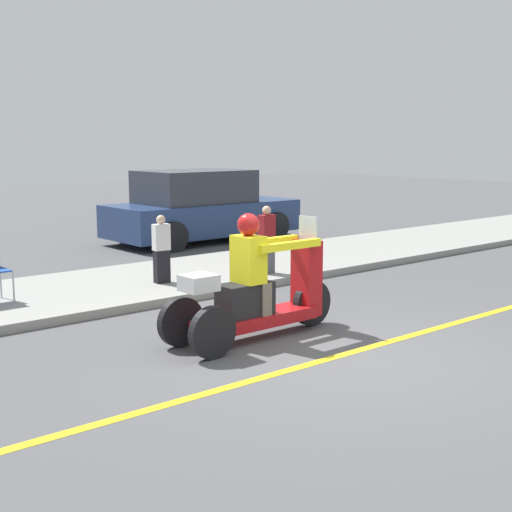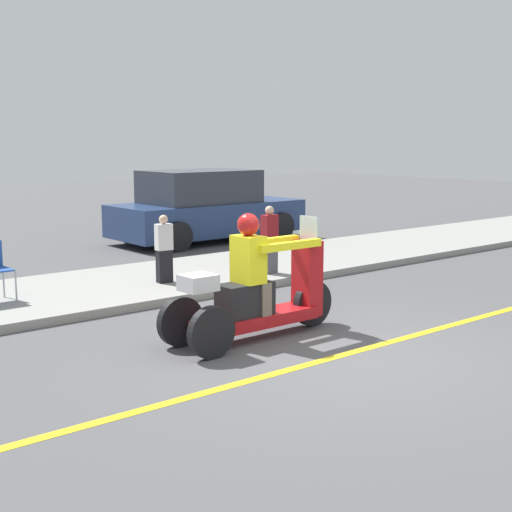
{
  "view_description": "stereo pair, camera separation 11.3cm",
  "coord_description": "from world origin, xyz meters",
  "px_view_note": "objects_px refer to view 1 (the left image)",
  "views": [
    {
      "loc": [
        -5.56,
        -5.14,
        2.35
      ],
      "look_at": [
        -0.26,
        1.12,
        0.99
      ],
      "focal_mm": 50.0,
      "sensor_mm": 36.0,
      "label": 1
    },
    {
      "loc": [
        -5.47,
        -5.21,
        2.35
      ],
      "look_at": [
        -0.26,
        1.12,
        0.99
      ],
      "focal_mm": 50.0,
      "sensor_mm": 36.0,
      "label": 2
    }
  ],
  "objects_px": {
    "motorcycle_trike": "(256,294)",
    "parked_car_lot_far": "(200,208)",
    "spectator_by_tree": "(161,250)",
    "spectator_far_back": "(267,241)"
  },
  "relations": [
    {
      "from": "motorcycle_trike",
      "to": "spectator_by_tree",
      "type": "height_order",
      "value": "motorcycle_trike"
    },
    {
      "from": "spectator_far_back",
      "to": "parked_car_lot_far",
      "type": "bearing_deg",
      "value": 67.31
    },
    {
      "from": "spectator_by_tree",
      "to": "spectator_far_back",
      "type": "xyz_separation_m",
      "value": [
        1.77,
        -0.46,
        0.03
      ]
    },
    {
      "from": "spectator_by_tree",
      "to": "parked_car_lot_far",
      "type": "xyz_separation_m",
      "value": [
        3.63,
        4.0,
        0.13
      ]
    },
    {
      "from": "motorcycle_trike",
      "to": "parked_car_lot_far",
      "type": "height_order",
      "value": "parked_car_lot_far"
    },
    {
      "from": "spectator_by_tree",
      "to": "motorcycle_trike",
      "type": "bearing_deg",
      "value": -101.82
    },
    {
      "from": "spectator_by_tree",
      "to": "spectator_far_back",
      "type": "distance_m",
      "value": 1.83
    },
    {
      "from": "parked_car_lot_far",
      "to": "spectator_by_tree",
      "type": "bearing_deg",
      "value": -132.23
    },
    {
      "from": "parked_car_lot_far",
      "to": "motorcycle_trike",
      "type": "bearing_deg",
      "value": -121.24
    },
    {
      "from": "motorcycle_trike",
      "to": "spectator_by_tree",
      "type": "distance_m",
      "value": 3.1
    }
  ]
}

